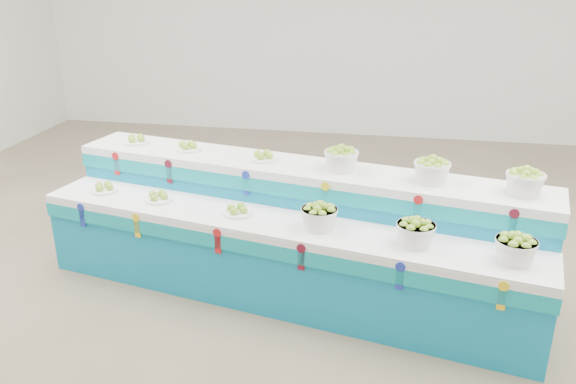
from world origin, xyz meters
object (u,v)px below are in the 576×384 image
at_px(basket_lower_left, 319,216).
at_px(plate_upper_mid, 188,145).
at_px(display_stand, 288,232).
at_px(basket_upper_right, 525,182).

relative_size(basket_lower_left, plate_upper_mid, 1.19).
height_order(basket_lower_left, plate_upper_mid, plate_upper_mid).
height_order(display_stand, basket_lower_left, display_stand).
xyz_separation_m(basket_lower_left, plate_upper_mid, (-1.31, 0.80, 0.24)).
distance_m(basket_lower_left, plate_upper_mid, 1.55).
xyz_separation_m(display_stand, basket_lower_left, (0.30, -0.33, 0.31)).
relative_size(display_stand, plate_upper_mid, 17.76).
xyz_separation_m(basket_lower_left, basket_upper_right, (1.47, 0.22, 0.30)).
height_order(display_stand, plate_upper_mid, plate_upper_mid).
relative_size(display_stand, basket_upper_right, 14.97).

